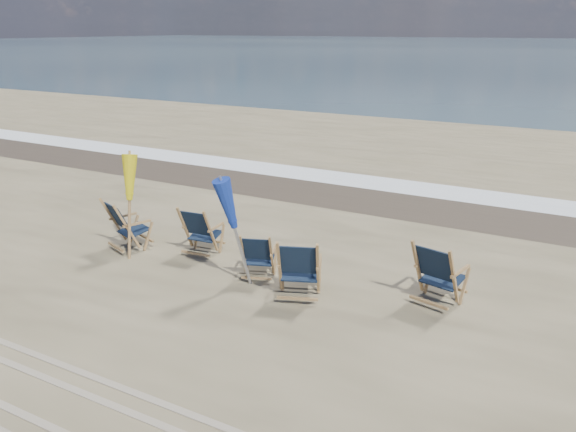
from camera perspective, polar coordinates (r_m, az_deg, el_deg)
name	(u,v)px	position (r m, az deg, el deg)	size (l,w,h in m)	color
surf_foam	(392,185)	(15.91, 10.48, 3.13)	(200.00, 1.40, 0.01)	silver
wet_sand_strip	(373,199)	(14.54, 8.62, 1.75)	(200.00, 2.60, 0.00)	#42362A
tire_tracks	(79,415)	(7.15, -20.44, -18.40)	(80.00, 1.30, 0.01)	gray
beach_chair_0	(127,229)	(11.09, -16.03, -1.30)	(0.68, 0.76, 1.06)	black
beach_chair_1	(211,234)	(10.61, -7.86, -1.78)	(0.65, 0.73, 1.01)	black
beach_chair_2	(272,258)	(9.60, -1.68, -4.24)	(0.57, 0.64, 0.89)	black
beach_chair_3	(318,271)	(8.85, 3.05, -5.61)	(0.70, 0.78, 1.09)	black
beach_chair_4	(453,280)	(8.89, 16.46, -6.24)	(0.70, 0.79, 1.10)	black
umbrella_yellow	(127,183)	(10.80, -16.06, 3.22)	(0.30, 0.30, 1.95)	olive
umbrella_blue	(237,206)	(9.10, -5.24, 1.01)	(0.30, 0.30, 1.94)	#A5A5AD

